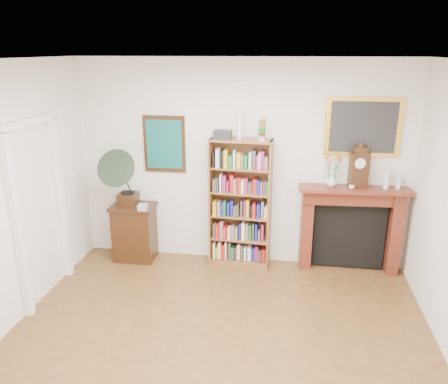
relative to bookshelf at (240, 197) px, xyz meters
name	(u,v)px	position (x,y,z in m)	size (l,w,h in m)	color
room	(206,241)	(-0.02, -2.33, 0.41)	(4.51, 5.01, 2.81)	#503318
door_casing	(38,197)	(-2.23, -1.13, 0.27)	(0.08, 1.02, 2.17)	white
teal_poster	(164,144)	(-1.07, 0.15, 0.66)	(0.58, 0.04, 0.78)	black
small_picture	(241,93)	(-0.02, 0.15, 1.36)	(0.26, 0.04, 0.30)	white
gilt_painting	(363,127)	(1.53, 0.15, 0.96)	(0.95, 0.04, 0.75)	gold
bookshelf	(240,197)	(0.00, 0.00, 0.00)	(0.84, 0.35, 2.04)	brown
side_cabinet	(135,232)	(-1.50, -0.07, -0.58)	(0.60, 0.43, 0.81)	black
fireplace	(350,221)	(1.47, 0.06, -0.29)	(1.43, 0.41, 1.19)	#541E13
gramophone	(122,174)	(-1.58, -0.15, 0.29)	(0.52, 0.64, 0.84)	black
cd_stack	(143,207)	(-1.30, -0.23, -0.14)	(0.12, 0.12, 0.08)	silver
mantel_clock	(359,168)	(1.51, 0.02, 0.46)	(0.25, 0.17, 0.53)	black
flower_vase	(331,181)	(1.18, 0.02, 0.27)	(0.14, 0.14, 0.15)	silver
teacup	(352,187)	(1.43, -0.05, 0.23)	(0.08, 0.08, 0.06)	silver
bottle_left	(387,180)	(1.86, 0.02, 0.32)	(0.07, 0.07, 0.24)	silver
bottle_right	(399,181)	(2.02, 0.05, 0.30)	(0.06, 0.06, 0.20)	silver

